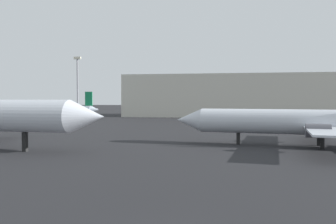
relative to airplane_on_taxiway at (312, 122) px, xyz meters
The scene contains 4 objects.
airplane_on_taxiway is the anchor object (origin of this frame).
airplane_far_left 79.00m from the airplane_on_taxiway, 139.73° to the left, with size 24.90×18.77×8.32m.
light_mast_left 84.04m from the airplane_on_taxiway, 135.09° to the left, with size 2.40×0.50×19.89m.
terminal_building 78.37m from the airplane_on_taxiway, 98.01° to the left, with size 70.99×24.74×14.40m, color beige.
Camera 1 is at (2.90, -13.87, 6.40)m, focal length 37.20 mm.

